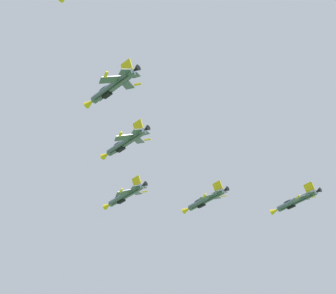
{
  "coord_description": "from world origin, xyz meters",
  "views": [
    {
      "loc": [
        4.87,
        -5.28,
        1.61
      ],
      "look_at": [
        23.78,
        98.32,
        90.21
      ],
      "focal_mm": 61.55,
      "sensor_mm": 36.0,
      "label": 1
    }
  ],
  "objects": [
    {
      "name": "fighter_jet_right_wing",
      "position": [
        38.45,
        121.07,
        92.21
      ],
      "size": [
        11.54,
        13.67,
        5.23
      ],
      "rotation": [
        0.0,
        -0.46,
        0.63
      ],
      "color": "#4C5666"
    },
    {
      "name": "fighter_jet_left_outer",
      "position": [
        8.38,
        78.64,
        87.95
      ],
      "size": [
        11.61,
        13.67,
        5.08
      ],
      "rotation": [
        0.0,
        -0.41,
        0.63
      ],
      "color": "#4C5666"
    },
    {
      "name": "fighter_jet_right_outer",
      "position": [
        62.8,
        116.55,
        91.8
      ],
      "size": [
        11.54,
        13.67,
        5.23
      ],
      "rotation": [
        0.0,
        -0.46,
        0.63
      ],
      "color": "#4C5666"
    },
    {
      "name": "fighter_jet_left_wing",
      "position": [
        13.57,
        99.43,
        90.99
      ],
      "size": [
        11.61,
        13.67,
        5.08
      ],
      "rotation": [
        0.0,
        -0.41,
        0.63
      ],
      "color": "#4C5666"
    },
    {
      "name": "fighter_jet_lead",
      "position": [
        16.22,
        120.52,
        90.51
      ],
      "size": [
        11.56,
        13.67,
        5.19
      ],
      "rotation": [
        0.0,
        -0.45,
        0.63
      ],
      "color": "#4C5666"
    }
  ]
}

